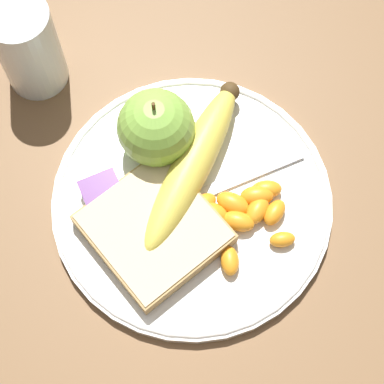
{
  "coord_description": "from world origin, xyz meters",
  "views": [
    {
      "loc": [
        -0.21,
        0.1,
        0.61
      ],
      "look_at": [
        0.0,
        0.0,
        0.03
      ],
      "focal_mm": 60.0,
      "sensor_mm": 36.0,
      "label": 1
    }
  ],
  "objects": [
    {
      "name": "orange_segment_6",
      "position": [
        -0.02,
        -0.07,
        0.02
      ],
      "size": [
        0.03,
        0.04,
        0.02
      ],
      "color": "orange",
      "rests_on": "plate"
    },
    {
      "name": "jam_packet",
      "position": [
        0.03,
        0.08,
        0.02
      ],
      "size": [
        0.05,
        0.04,
        0.02
      ],
      "color": "white",
      "rests_on": "plate"
    },
    {
      "name": "orange_segment_7",
      "position": [
        -0.01,
        -0.01,
        0.02
      ],
      "size": [
        0.03,
        0.04,
        0.02
      ],
      "color": "orange",
      "rests_on": "plate"
    },
    {
      "name": "orange_segment_9",
      "position": [
        -0.04,
        -0.05,
        0.02
      ],
      "size": [
        0.03,
        0.04,
        0.02
      ],
      "color": "orange",
      "rests_on": "plate"
    },
    {
      "name": "orange_segment_1",
      "position": [
        -0.02,
        -0.03,
        0.02
      ],
      "size": [
        0.04,
        0.04,
        0.02
      ],
      "color": "orange",
      "rests_on": "plate"
    },
    {
      "name": "juice_glass",
      "position": [
        0.21,
        0.09,
        0.05
      ],
      "size": [
        0.07,
        0.07,
        0.11
      ],
      "color": "silver",
      "rests_on": "ground_plane"
    },
    {
      "name": "orange_segment_8",
      "position": [
        -0.08,
        -0.01,
        0.02
      ],
      "size": [
        0.03,
        0.03,
        0.02
      ],
      "color": "orange",
      "rests_on": "plate"
    },
    {
      "name": "orange_segment_3",
      "position": [
        -0.02,
        -0.01,
        0.02
      ],
      "size": [
        0.04,
        0.04,
        0.02
      ],
      "color": "orange",
      "rests_on": "plate"
    },
    {
      "name": "orange_segment_0",
      "position": [
        -0.03,
        -0.06,
        0.02
      ],
      "size": [
        0.03,
        0.04,
        0.02
      ],
      "color": "orange",
      "rests_on": "plate"
    },
    {
      "name": "fork",
      "position": [
        0.0,
        -0.01,
        0.01
      ],
      "size": [
        0.03,
        0.19,
        0.0
      ],
      "rotation": [
        0.0,
        0.0,
        14.13
      ],
      "color": "silver",
      "rests_on": "plate"
    },
    {
      "name": "orange_segment_4",
      "position": [
        -0.05,
        -0.07,
        0.02
      ],
      "size": [
        0.03,
        0.03,
        0.02
      ],
      "color": "orange",
      "rests_on": "plate"
    },
    {
      "name": "plate",
      "position": [
        0.0,
        0.0,
        0.01
      ],
      "size": [
        0.28,
        0.28,
        0.01
      ],
      "color": "white",
      "rests_on": "ground_plane"
    },
    {
      "name": "apple",
      "position": [
        0.07,
        0.01,
        0.05
      ],
      "size": [
        0.08,
        0.08,
        0.09
      ],
      "color": "#84BC47",
      "rests_on": "plate"
    },
    {
      "name": "banana",
      "position": [
        0.03,
        -0.01,
        0.03
      ],
      "size": [
        0.16,
        0.18,
        0.04
      ],
      "color": "#E0CC4C",
      "rests_on": "plate"
    },
    {
      "name": "orange_segment_5",
      "position": [
        -0.08,
        -0.06,
        0.02
      ],
      "size": [
        0.02,
        0.03,
        0.01
      ],
      "color": "orange",
      "rests_on": "plate"
    },
    {
      "name": "ground_plane",
      "position": [
        0.0,
        0.0,
        0.0
      ],
      "size": [
        3.0,
        3.0,
        0.0
      ],
      "primitive_type": "plane",
      "color": "brown"
    },
    {
      "name": "bread_slice",
      "position": [
        -0.02,
        0.05,
        0.02
      ],
      "size": [
        0.14,
        0.14,
        0.02
      ],
      "color": "#AB8751",
      "rests_on": "plate"
    },
    {
      "name": "orange_segment_2",
      "position": [
        -0.04,
        -0.03,
        0.02
      ],
      "size": [
        0.04,
        0.04,
        0.02
      ],
      "color": "orange",
      "rests_on": "plate"
    }
  ]
}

